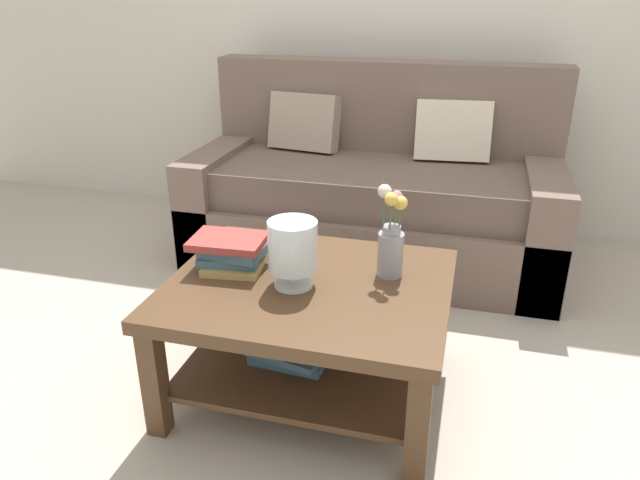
{
  "coord_description": "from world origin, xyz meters",
  "views": [
    {
      "loc": [
        0.52,
        -2.1,
        1.45
      ],
      "look_at": [
        -0.01,
        -0.16,
        0.57
      ],
      "focal_mm": 32.97,
      "sensor_mm": 36.0,
      "label": 1
    }
  ],
  "objects_px": {
    "couch": "(374,195)",
    "glass_hurricane_vase": "(293,248)",
    "book_stack_main": "(233,252)",
    "flower_pitcher": "(391,241)",
    "coffee_table": "(308,315)"
  },
  "relations": [
    {
      "from": "coffee_table",
      "to": "couch",
      "type": "bearing_deg",
      "value": 89.66
    },
    {
      "from": "couch",
      "to": "coffee_table",
      "type": "distance_m",
      "value": 1.3
    },
    {
      "from": "book_stack_main",
      "to": "glass_hurricane_vase",
      "type": "relative_size",
      "value": 1.16
    },
    {
      "from": "flower_pitcher",
      "to": "glass_hurricane_vase",
      "type": "bearing_deg",
      "value": -151.69
    },
    {
      "from": "book_stack_main",
      "to": "glass_hurricane_vase",
      "type": "distance_m",
      "value": 0.29
    },
    {
      "from": "flower_pitcher",
      "to": "book_stack_main",
      "type": "bearing_deg",
      "value": -171.43
    },
    {
      "from": "couch",
      "to": "coffee_table",
      "type": "xyz_separation_m",
      "value": [
        -0.01,
        -1.3,
        -0.03
      ]
    },
    {
      "from": "coffee_table",
      "to": "flower_pitcher",
      "type": "distance_m",
      "value": 0.41
    },
    {
      "from": "couch",
      "to": "coffee_table",
      "type": "bearing_deg",
      "value": -90.34
    },
    {
      "from": "book_stack_main",
      "to": "flower_pitcher",
      "type": "bearing_deg",
      "value": 8.57
    },
    {
      "from": "book_stack_main",
      "to": "flower_pitcher",
      "type": "xyz_separation_m",
      "value": [
        0.58,
        0.09,
        0.07
      ]
    },
    {
      "from": "glass_hurricane_vase",
      "to": "flower_pitcher",
      "type": "height_order",
      "value": "flower_pitcher"
    },
    {
      "from": "couch",
      "to": "book_stack_main",
      "type": "bearing_deg",
      "value": -103.92
    },
    {
      "from": "couch",
      "to": "glass_hurricane_vase",
      "type": "bearing_deg",
      "value": -92.07
    },
    {
      "from": "book_stack_main",
      "to": "glass_hurricane_vase",
      "type": "xyz_separation_m",
      "value": [
        0.26,
        -0.08,
        0.08
      ]
    }
  ]
}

